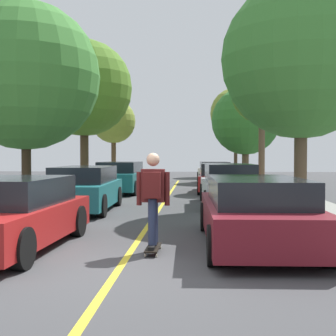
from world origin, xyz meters
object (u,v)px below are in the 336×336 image
(parked_car_right_far, at_px, (220,178))
(parked_car_right_nearest, at_px, (256,212))
(street_tree_left_near, at_px, (84,88))
(fire_hydrant, at_px, (39,194))
(skateboarder, at_px, (153,194))
(parked_car_right_farthest, at_px, (214,173))
(street_tree_left_nearest, at_px, (26,76))
(street_tree_left_far, at_px, (114,122))
(skateboard, at_px, (153,248))
(parked_car_left_nearest, at_px, (8,214))
(street_tree_right_near, at_px, (262,93))
(street_tree_right_far, at_px, (246,121))
(parked_car_right_near, at_px, (229,185))
(parked_car_left_near, at_px, (84,189))
(parked_car_left_far, at_px, (120,177))
(street_tree_right_farthest, at_px, (236,113))
(street_tree_right_nearest, at_px, (301,59))

(parked_car_right_far, bearing_deg, parked_car_right_nearest, -89.99)
(street_tree_left_near, xyz_separation_m, fire_hydrant, (0.54, -8.09, -4.47))
(skateboarder, bearing_deg, parked_car_right_farthest, 84.56)
(street_tree_left_nearest, relative_size, street_tree_left_far, 1.23)
(skateboard, bearing_deg, parked_car_right_nearest, 20.88)
(street_tree_left_near, xyz_separation_m, street_tree_left_far, (0.00, 8.00, -1.03))
(parked_car_left_nearest, relative_size, street_tree_right_near, 0.71)
(parked_car_right_farthest, bearing_deg, street_tree_right_far, 43.24)
(parked_car_right_near, xyz_separation_m, parked_car_right_far, (-0.00, 5.60, -0.03))
(street_tree_left_near, bearing_deg, parked_car_left_near, -76.25)
(parked_car_right_near, height_order, street_tree_left_nearest, street_tree_left_nearest)
(parked_car_left_nearest, xyz_separation_m, parked_car_right_nearest, (4.52, 0.51, 0.01))
(street_tree_left_far, height_order, fire_hydrant, street_tree_left_far)
(parked_car_left_near, height_order, skateboarder, skateboarder)
(parked_car_left_far, height_order, street_tree_right_near, street_tree_right_near)
(fire_hydrant, bearing_deg, parked_car_right_near, 13.21)
(parked_car_right_nearest, bearing_deg, skateboarder, -158.17)
(parked_car_right_far, distance_m, street_tree_right_farthest, 16.09)
(street_tree_left_near, distance_m, street_tree_right_nearest, 11.81)
(street_tree_right_near, bearing_deg, parked_car_left_nearest, -115.05)
(parked_car_right_far, bearing_deg, street_tree_left_far, 125.87)
(street_tree_right_nearest, distance_m, fire_hydrant, 9.04)
(street_tree_left_far, bearing_deg, street_tree_right_farthest, 36.18)
(parked_car_right_nearest, relative_size, parked_car_right_near, 1.03)
(parked_car_right_far, height_order, street_tree_right_nearest, street_tree_right_nearest)
(street_tree_left_near, bearing_deg, street_tree_right_farthest, 58.95)
(parked_car_right_farthest, xyz_separation_m, street_tree_right_far, (2.04, 1.92, 3.21))
(street_tree_right_farthest, bearing_deg, street_tree_left_nearest, -111.38)
(parked_car_left_nearest, height_order, street_tree_right_near, street_tree_right_near)
(parked_car_right_far, xyz_separation_m, fire_hydrant, (-6.02, -7.01, -0.17))
(parked_car_left_nearest, relative_size, parked_car_left_far, 0.97)
(parked_car_right_far, relative_size, skateboarder, 2.80)
(street_tree_right_nearest, bearing_deg, parked_car_left_nearest, -138.00)
(parked_car_right_nearest, bearing_deg, parked_car_left_far, 110.87)
(fire_hydrant, distance_m, skateboard, 7.40)
(skateboarder, bearing_deg, parked_car_right_nearest, 21.83)
(parked_car_left_nearest, xyz_separation_m, street_tree_right_near, (6.56, 14.04, 4.05))
(parked_car_left_near, distance_m, street_tree_right_far, 17.15)
(parked_car_left_nearest, height_order, street_tree_right_far, street_tree_right_far)
(fire_hydrant, relative_size, skateboarder, 0.43)
(parked_car_left_nearest, height_order, street_tree_left_far, street_tree_left_far)
(parked_car_left_near, xyz_separation_m, parked_car_right_nearest, (4.52, -5.15, -0.04))
(street_tree_right_nearest, bearing_deg, street_tree_right_farthest, 90.00)
(street_tree_right_nearest, bearing_deg, fire_hydrant, -180.00)
(parked_car_right_near, height_order, street_tree_right_far, street_tree_right_far)
(parked_car_right_far, relative_size, parked_car_right_farthest, 0.99)
(parked_car_left_far, relative_size, parked_car_right_farthest, 0.96)
(parked_car_right_near, height_order, street_tree_right_near, street_tree_right_near)
(parked_car_left_far, bearing_deg, street_tree_right_far, 53.37)
(parked_car_left_near, xyz_separation_m, parked_car_right_near, (4.52, 1.65, 0.00))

